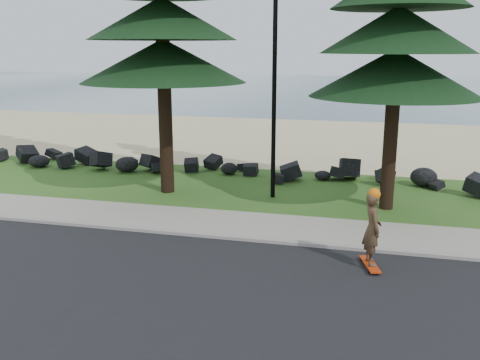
{
  "coord_description": "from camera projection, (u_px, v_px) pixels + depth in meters",
  "views": [
    {
      "loc": [
        2.97,
        -13.02,
        4.65
      ],
      "look_at": [
        -0.28,
        0.0,
        1.31
      ],
      "focal_mm": 40.0,
      "sensor_mm": 36.0,
      "label": 1
    }
  ],
  "objects": [
    {
      "name": "kerb",
      "position": [
        242.0,
        239.0,
        13.22
      ],
      "size": [
        160.0,
        0.2,
        0.1
      ],
      "primitive_type": "cube",
      "color": "gray",
      "rests_on": "ground"
    },
    {
      "name": "ocean",
      "position": [
        348.0,
        88.0,
        62.1
      ],
      "size": [
        160.0,
        58.0,
        0.01
      ],
      "primitive_type": "cube",
      "color": "#345263",
      "rests_on": "ground"
    },
    {
      "name": "skateboarder",
      "position": [
        372.0,
        229.0,
        11.36
      ],
      "size": [
        0.53,
        0.98,
        1.77
      ],
      "rotation": [
        0.0,
        0.0,
        1.86
      ],
      "color": "#BA2E0A",
      "rests_on": "ground"
    },
    {
      "name": "sidewalk",
      "position": [
        252.0,
        225.0,
        14.26
      ],
      "size": [
        160.0,
        2.0,
        0.08
      ],
      "primitive_type": "cube",
      "color": "gray",
      "rests_on": "ground"
    },
    {
      "name": "ground",
      "position": [
        250.0,
        229.0,
        14.08
      ],
      "size": [
        160.0,
        160.0,
        0.0
      ],
      "primitive_type": "plane",
      "color": "#32591C",
      "rests_on": "ground"
    },
    {
      "name": "lamp_post",
      "position": [
        275.0,
        65.0,
        16.1
      ],
      "size": [
        0.25,
        0.14,
        8.14
      ],
      "color": "black",
      "rests_on": "ground"
    },
    {
      "name": "beach_sand",
      "position": [
        313.0,
        139.0,
        27.73
      ],
      "size": [
        160.0,
        15.0,
        0.01
      ],
      "primitive_type": "cube",
      "color": "beige",
      "rests_on": "ground"
    },
    {
      "name": "road",
      "position": [
        196.0,
        306.0,
        9.84
      ],
      "size": [
        160.0,
        7.0,
        0.02
      ],
      "primitive_type": "cube",
      "color": "black",
      "rests_on": "ground"
    },
    {
      "name": "seawall_boulders",
      "position": [
        285.0,
        179.0,
        19.36
      ],
      "size": [
        60.0,
        2.4,
        1.1
      ],
      "primitive_type": null,
      "color": "black",
      "rests_on": "ground"
    }
  ]
}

